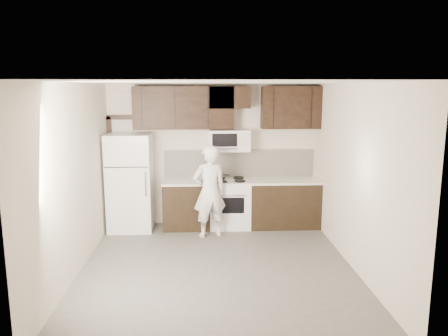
{
  "coord_description": "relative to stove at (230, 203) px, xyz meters",
  "views": [
    {
      "loc": [
        -0.19,
        -6.08,
        2.63
      ],
      "look_at": [
        0.14,
        0.9,
        1.34
      ],
      "focal_mm": 35.0,
      "sensor_mm": 36.0,
      "label": 1
    }
  ],
  "objects": [
    {
      "name": "pizza",
      "position": [
        -0.29,
        -0.13,
        0.48
      ],
      "size": [
        0.35,
        0.35,
        0.02
      ],
      "primitive_type": "cylinder",
      "rotation": [
        0.0,
        0.0,
        0.31
      ],
      "color": "beige",
      "rests_on": "baking_tray"
    },
    {
      "name": "upper_cabinets",
      "position": [
        -0.09,
        0.14,
        1.82
      ],
      "size": [
        3.48,
        0.35,
        0.78
      ],
      "color": "black",
      "rests_on": "back_wall"
    },
    {
      "name": "saucepan",
      "position": [
        -0.18,
        0.15,
        0.51
      ],
      "size": [
        0.26,
        0.15,
        0.15
      ],
      "color": "silver",
      "rests_on": "stove"
    },
    {
      "name": "refrigerator",
      "position": [
        -1.85,
        -0.05,
        0.44
      ],
      "size": [
        0.8,
        0.76,
        1.8
      ],
      "color": "white",
      "rests_on": "floor"
    },
    {
      "name": "floor",
      "position": [
        -0.3,
        -1.94,
        -0.46
      ],
      "size": [
        4.5,
        4.5,
        0.0
      ],
      "primitive_type": "plane",
      "color": "#514F4C",
      "rests_on": "ground"
    },
    {
      "name": "baking_tray",
      "position": [
        -0.29,
        -0.13,
        0.46
      ],
      "size": [
        0.48,
        0.42,
        0.02
      ],
      "primitive_type": "cube",
      "rotation": [
        0.0,
        0.0,
        0.31
      ],
      "color": "black",
      "rests_on": "counter_run"
    },
    {
      "name": "counter_run",
      "position": [
        0.3,
        0.0,
        -0.0
      ],
      "size": [
        2.95,
        0.64,
        0.91
      ],
      "color": "black",
      "rests_on": "floor"
    },
    {
      "name": "backsplash",
      "position": [
        0.2,
        0.3,
        0.72
      ],
      "size": [
        2.9,
        0.02,
        0.54
      ],
      "primitive_type": "cube",
      "color": "silver",
      "rests_on": "counter_run"
    },
    {
      "name": "stove",
      "position": [
        0.0,
        0.0,
        0.0
      ],
      "size": [
        0.76,
        0.66,
        0.94
      ],
      "color": "white",
      "rests_on": "floor"
    },
    {
      "name": "person",
      "position": [
        -0.39,
        -0.52,
        0.36
      ],
      "size": [
        0.69,
        0.55,
        1.65
      ],
      "primitive_type": "imported",
      "rotation": [
        0.0,
        0.0,
        3.44
      ],
      "color": "white",
      "rests_on": "floor"
    },
    {
      "name": "ceiling",
      "position": [
        -0.3,
        -1.94,
        2.24
      ],
      "size": [
        4.5,
        4.5,
        0.0
      ],
      "primitive_type": "plane",
      "rotation": [
        3.14,
        0.0,
        0.0
      ],
      "color": "white",
      "rests_on": "back_wall"
    },
    {
      "name": "back_wall",
      "position": [
        -0.3,
        0.31,
        0.89
      ],
      "size": [
        4.0,
        0.0,
        4.0
      ],
      "primitive_type": "plane",
      "rotation": [
        1.57,
        0.0,
        0.0
      ],
      "color": "beige",
      "rests_on": "ground"
    },
    {
      "name": "microwave",
      "position": [
        -0.0,
        0.12,
        1.19
      ],
      "size": [
        0.76,
        0.42,
        0.4
      ],
      "color": "white",
      "rests_on": "upper_cabinets"
    },
    {
      "name": "door_trim",
      "position": [
        -2.22,
        0.27,
        0.79
      ],
      "size": [
        0.5,
        0.08,
        2.12
      ],
      "color": "black",
      "rests_on": "floor"
    }
  ]
}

